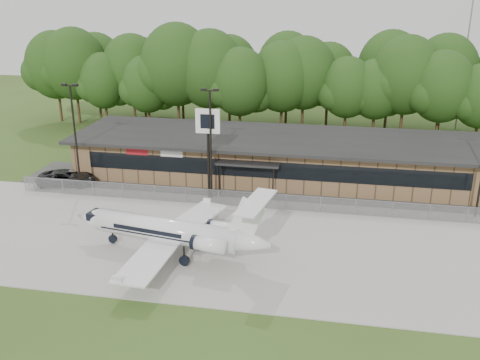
% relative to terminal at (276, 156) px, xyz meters
% --- Properties ---
extents(ground, '(160.00, 160.00, 0.00)m').
position_rel_terminal_xyz_m(ground, '(0.00, -23.94, -2.18)').
color(ground, '#374D1B').
rests_on(ground, ground).
extents(apron, '(64.00, 18.00, 0.08)m').
position_rel_terminal_xyz_m(apron, '(0.00, -15.94, -2.14)').
color(apron, '#9E9B93').
rests_on(apron, ground).
extents(parking_lot, '(50.00, 9.00, 0.06)m').
position_rel_terminal_xyz_m(parking_lot, '(0.00, -4.44, -2.15)').
color(parking_lot, '#383835').
rests_on(parking_lot, ground).
extents(terminal, '(41.00, 11.65, 4.30)m').
position_rel_terminal_xyz_m(terminal, '(0.00, 0.00, 0.00)').
color(terminal, brown).
rests_on(terminal, ground).
extents(fence, '(46.00, 0.04, 1.52)m').
position_rel_terminal_xyz_m(fence, '(0.00, -8.94, -1.40)').
color(fence, gray).
rests_on(fence, ground).
extents(treeline, '(72.00, 12.00, 15.00)m').
position_rel_terminal_xyz_m(treeline, '(0.00, 18.06, 5.32)').
color(treeline, '#1E3711').
rests_on(treeline, ground).
extents(radio_mast, '(0.20, 0.20, 25.00)m').
position_rel_terminal_xyz_m(radio_mast, '(22.00, 24.06, 10.32)').
color(radio_mast, gray).
rests_on(radio_mast, ground).
extents(light_pole_left, '(1.55, 0.30, 10.23)m').
position_rel_terminal_xyz_m(light_pole_left, '(-18.00, -7.44, 3.80)').
color(light_pole_left, black).
rests_on(light_pole_left, ground).
extents(light_pole_mid, '(1.55, 0.30, 10.23)m').
position_rel_terminal_xyz_m(light_pole_mid, '(-5.00, -7.44, 3.80)').
color(light_pole_mid, black).
rests_on(light_pole_mid, ground).
extents(business_jet, '(15.67, 14.05, 5.28)m').
position_rel_terminal_xyz_m(business_jet, '(-5.08, -18.74, -0.29)').
color(business_jet, white).
rests_on(business_jet, ground).
extents(suv, '(5.96, 3.58, 1.55)m').
position_rel_terminal_xyz_m(suv, '(-19.85, -6.62, -1.40)').
color(suv, '#2B2C2E').
rests_on(suv, ground).
extents(pole_sign, '(2.19, 0.31, 8.36)m').
position_rel_terminal_xyz_m(pole_sign, '(-5.30, -7.14, 4.22)').
color(pole_sign, black).
rests_on(pole_sign, ground).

